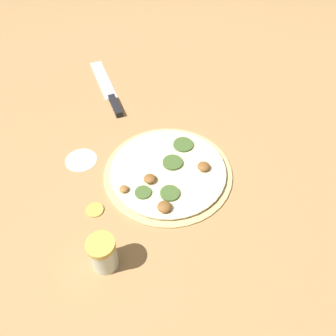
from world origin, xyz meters
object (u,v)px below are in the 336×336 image
at_px(knife, 110,94).
at_px(pizza, 168,172).
at_px(spice_jar, 103,253).
at_px(loose_cap, 95,209).

bearing_deg(knife, pizza, -171.46).
xyz_separation_m(pizza, knife, (-0.36, -0.09, -0.00)).
relative_size(knife, spice_jar, 3.87).
bearing_deg(pizza, knife, -165.50).
distance_m(spice_jar, loose_cap, 0.14).
distance_m(pizza, loose_cap, 0.20).
bearing_deg(pizza, loose_cap, -72.02).
bearing_deg(spice_jar, loose_cap, -177.05).
height_order(knife, spice_jar, spice_jar).
height_order(pizza, knife, pizza).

